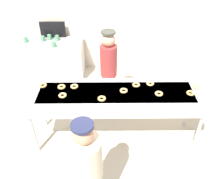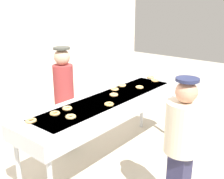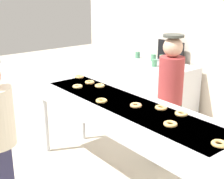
% 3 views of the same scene
% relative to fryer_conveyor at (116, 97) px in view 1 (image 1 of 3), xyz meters
% --- Properties ---
extents(ground_plane, '(16.00, 16.00, 0.00)m').
position_rel_fryer_conveyor_xyz_m(ground_plane, '(0.00, 0.00, -0.90)').
color(ground_plane, beige).
extents(back_wall, '(8.00, 0.12, 3.17)m').
position_rel_fryer_conveyor_xyz_m(back_wall, '(0.00, 2.45, 0.68)').
color(back_wall, beige).
rests_on(back_wall, ground).
extents(fryer_conveyor, '(2.78, 0.75, 1.00)m').
position_rel_fryer_conveyor_xyz_m(fryer_conveyor, '(0.00, 0.00, 0.00)').
color(fryer_conveyor, '#B7BABF').
rests_on(fryer_conveyor, ground).
extents(glazed_donut_0, '(0.15, 0.15, 0.03)m').
position_rel_fryer_conveyor_xyz_m(glazed_donut_0, '(0.64, -0.06, 0.11)').
color(glazed_donut_0, '#ECB965').
rests_on(glazed_donut_0, fryer_conveyor).
extents(glazed_donut_1, '(0.17, 0.17, 0.03)m').
position_rel_fryer_conveyor_xyz_m(glazed_donut_1, '(1.12, -0.05, 0.11)').
color(glazed_donut_1, '#E9B160').
rests_on(glazed_donut_1, fryer_conveyor).
extents(glazed_donut_2, '(0.12, 0.12, 0.03)m').
position_rel_fryer_conveyor_xyz_m(glazed_donut_2, '(-1.15, 0.16, 0.11)').
color(glazed_donut_2, '#E3AE64').
rests_on(glazed_donut_2, fryer_conveyor).
extents(glazed_donut_3, '(0.17, 0.17, 0.03)m').
position_rel_fryer_conveyor_xyz_m(glazed_donut_3, '(-0.80, -0.09, 0.11)').
color(glazed_donut_3, '#DBB66F').
rests_on(glazed_donut_3, fryer_conveyor).
extents(glazed_donut_4, '(0.14, 0.14, 0.03)m').
position_rel_fryer_conveyor_xyz_m(glazed_donut_4, '(0.12, 0.01, 0.11)').
color(glazed_donut_4, '#EAAA68').
rests_on(glazed_donut_4, fryer_conveyor).
extents(glazed_donut_5, '(0.17, 0.17, 0.03)m').
position_rel_fryer_conveyor_xyz_m(glazed_donut_5, '(1.25, 0.11, 0.11)').
color(glazed_donut_5, '#E6AB62').
rests_on(glazed_donut_5, fryer_conveyor).
extents(glazed_donut_6, '(0.13, 0.13, 0.03)m').
position_rel_fryer_conveyor_xyz_m(glazed_donut_6, '(-0.65, 0.13, 0.11)').
color(glazed_donut_6, '#E4B56A').
rests_on(glazed_donut_6, fryer_conveyor).
extents(glazed_donut_7, '(0.13, 0.13, 0.03)m').
position_rel_fryer_conveyor_xyz_m(glazed_donut_7, '(-0.85, 0.12, 0.11)').
color(glazed_donut_7, '#E3AE62').
rests_on(glazed_donut_7, fryer_conveyor).
extents(glazed_donut_8, '(0.16, 0.16, 0.03)m').
position_rel_fryer_conveyor_xyz_m(glazed_donut_8, '(0.55, 0.20, 0.11)').
color(glazed_donut_8, '#E3B96B').
rests_on(glazed_donut_8, fryer_conveyor).
extents(glazed_donut_9, '(0.17, 0.17, 0.03)m').
position_rel_fryer_conveyor_xyz_m(glazed_donut_9, '(0.32, 0.17, 0.11)').
color(glazed_donut_9, '#E6B163').
rests_on(glazed_donut_9, fryer_conveyor).
extents(glazed_donut_10, '(0.14, 0.14, 0.03)m').
position_rel_fryer_conveyor_xyz_m(glazed_donut_10, '(-0.21, -0.17, 0.11)').
color(glazed_donut_10, '#E3B55D').
rests_on(glazed_donut_10, fryer_conveyor).
extents(worker_baker, '(0.30, 0.30, 1.63)m').
position_rel_fryer_conveyor_xyz_m(worker_baker, '(-0.12, 0.81, 0.01)').
color(worker_baker, '#3B3E28').
rests_on(worker_baker, ground).
extents(customer_waiting, '(0.37, 0.37, 1.58)m').
position_rel_fryer_conveyor_xyz_m(customer_waiting, '(-0.35, -1.26, 0.01)').
color(customer_waiting, '#2A2948').
rests_on(customer_waiting, ground).
extents(prep_counter, '(1.33, 0.63, 0.88)m').
position_rel_fryer_conveyor_xyz_m(prep_counter, '(-1.39, 2.00, -0.46)').
color(prep_counter, '#B7BABF').
rests_on(prep_counter, ground).
extents(paper_cup_0, '(0.09, 0.09, 0.12)m').
position_rel_fryer_conveyor_xyz_m(paper_cup_0, '(-1.59, 2.05, 0.04)').
color(paper_cup_0, '#4C8C66').
rests_on(paper_cup_0, prep_counter).
extents(paper_cup_1, '(0.09, 0.09, 0.12)m').
position_rel_fryer_conveyor_xyz_m(paper_cup_1, '(-1.28, 2.08, 0.04)').
color(paper_cup_1, '#4C8C66').
rests_on(paper_cup_1, prep_counter).
extents(paper_cup_2, '(0.09, 0.09, 0.12)m').
position_rel_fryer_conveyor_xyz_m(paper_cup_2, '(-1.96, 2.00, 0.04)').
color(paper_cup_2, '#4C8C66').
rests_on(paper_cup_2, prep_counter).
extents(paper_cup_3, '(0.09, 0.09, 0.12)m').
position_rel_fryer_conveyor_xyz_m(paper_cup_3, '(-1.29, 1.76, 0.04)').
color(paper_cup_3, '#4C8C66').
rests_on(paper_cup_3, prep_counter).
extents(paper_cup_4, '(0.09, 0.09, 0.12)m').
position_rel_fryer_conveyor_xyz_m(paper_cup_4, '(-1.46, 2.13, 0.04)').
color(paper_cup_4, '#4C8C66').
rests_on(paper_cup_4, prep_counter).
extents(menu_display, '(0.57, 0.04, 0.37)m').
position_rel_fryer_conveyor_xyz_m(menu_display, '(-1.39, 2.26, 0.17)').
color(menu_display, black).
rests_on(menu_display, prep_counter).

